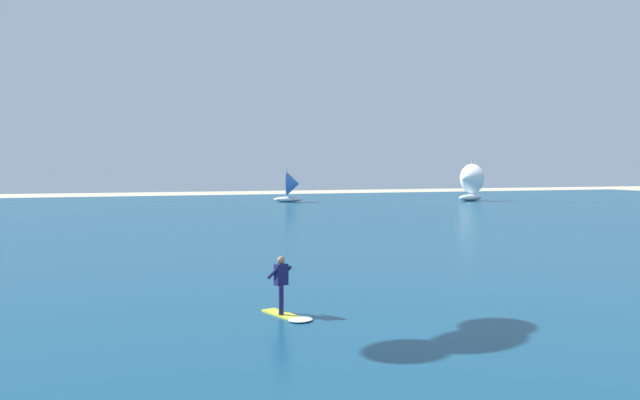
# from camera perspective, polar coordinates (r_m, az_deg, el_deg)

# --- Properties ---
(ocean) EXTENTS (160.00, 90.00, 0.10)m
(ocean) POSITION_cam_1_polar(r_m,az_deg,el_deg) (50.32, -10.11, -1.92)
(ocean) COLOR navy
(ocean) RESTS_ON ground
(kitesurfer) EXTENTS (1.15, 2.03, 1.67)m
(kitesurfer) POSITION_cam_1_polar(r_m,az_deg,el_deg) (18.51, -3.09, -8.28)
(kitesurfer) COLOR yellow
(kitesurfer) RESTS_ON ocean
(sailboat_trailing) EXTENTS (4.47, 3.99, 5.02)m
(sailboat_trailing) POSITION_cam_1_polar(r_m,az_deg,el_deg) (80.33, 12.81, 1.55)
(sailboat_trailing) COLOR white
(sailboat_trailing) RESTS_ON ocean
(sailboat_outermost) EXTENTS (3.57, 3.17, 4.01)m
(sailboat_outermost) POSITION_cam_1_polar(r_m,az_deg,el_deg) (76.11, -2.47, 1.20)
(sailboat_outermost) COLOR white
(sailboat_outermost) RESTS_ON ocean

